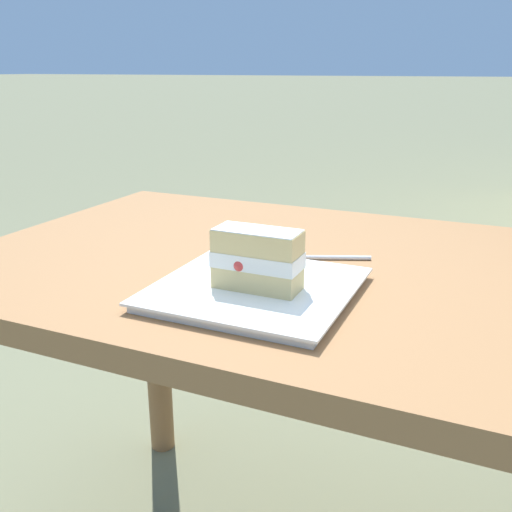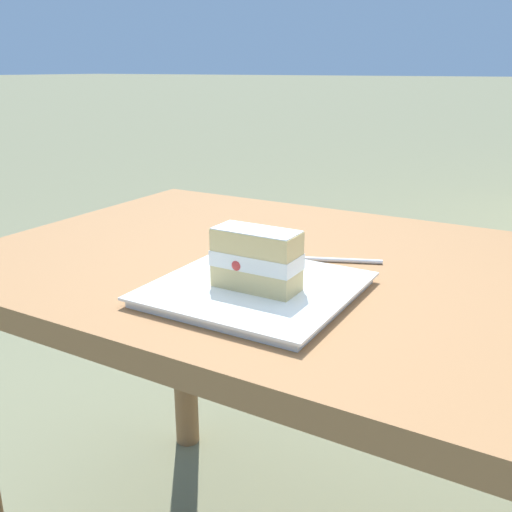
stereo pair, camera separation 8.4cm
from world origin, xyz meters
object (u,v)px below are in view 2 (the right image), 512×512
Objects in this scene: dessert_plate at (256,289)px; cake_slice at (256,259)px; dessert_fork at (326,260)px; patio_table at (404,341)px.

cake_slice is (-0.01, 0.01, 0.05)m from dessert_plate.
dessert_plate is 1.74× the size of dessert_fork.
cake_slice is at bearing 122.09° from dessert_plate.
cake_slice is (0.18, 0.18, 0.17)m from patio_table.
patio_table is 0.19m from dessert_fork.
dessert_plate is 0.05m from cake_slice.
cake_slice is 0.78× the size of dessert_fork.
patio_table is 12.16× the size of cake_slice.
dessert_plate is at bearing 81.14° from dessert_fork.
patio_table is 5.47× the size of dessert_plate.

